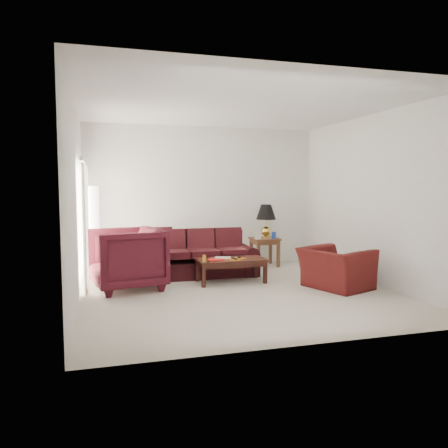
% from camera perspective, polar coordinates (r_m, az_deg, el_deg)
% --- Properties ---
extents(floor, '(5.00, 5.00, 0.00)m').
position_cam_1_polar(floor, '(7.27, 1.84, -8.85)').
color(floor, beige).
rests_on(floor, ground).
extents(blinds, '(0.10, 2.00, 2.16)m').
position_cam_1_polar(blinds, '(8.06, -17.71, 0.07)').
color(blinds, silver).
rests_on(blinds, ground).
extents(sofa, '(2.13, 1.02, 0.85)m').
position_cam_1_polar(sofa, '(8.45, -2.84, -3.95)').
color(sofa, black).
rests_on(sofa, ground).
extents(throw_pillow, '(0.43, 0.22, 0.44)m').
position_cam_1_polar(throw_pillow, '(8.95, -8.14, -1.78)').
color(throw_pillow, black).
rests_on(throw_pillow, sofa).
extents(end_table, '(0.57, 0.57, 0.61)m').
position_cam_1_polar(end_table, '(9.54, 5.32, -3.65)').
color(end_table, '#5C2A1F').
rests_on(end_table, ground).
extents(table_lamp, '(0.52, 0.52, 0.72)m').
position_cam_1_polar(table_lamp, '(9.54, 5.51, 0.38)').
color(table_lamp, gold).
rests_on(table_lamp, end_table).
extents(clock, '(0.13, 0.09, 0.13)m').
position_cam_1_polar(clock, '(9.26, 4.43, -1.61)').
color(clock, white).
rests_on(clock, end_table).
extents(blue_canister, '(0.10, 0.10, 0.14)m').
position_cam_1_polar(blue_canister, '(9.41, 6.54, -1.47)').
color(blue_canister, '#1A3AAF').
rests_on(blue_canister, end_table).
extents(picture_frame, '(0.18, 0.19, 0.05)m').
position_cam_1_polar(picture_frame, '(9.60, 4.42, -1.28)').
color(picture_frame, silver).
rests_on(picture_frame, end_table).
extents(floor_lamp, '(0.37, 0.37, 1.76)m').
position_cam_1_polar(floor_lamp, '(8.97, -16.71, -0.70)').
color(floor_lamp, white).
rests_on(floor_lamp, ground).
extents(armchair_left, '(1.33, 1.31, 1.04)m').
position_cam_1_polar(armchair_left, '(7.53, -12.57, -4.44)').
color(armchair_left, '#3C0E17').
rests_on(armchair_left, ground).
extents(armchair_right, '(1.23, 1.31, 0.69)m').
position_cam_1_polar(armchair_right, '(7.68, 14.41, -5.63)').
color(armchair_right, '#451010').
rests_on(armchair_right, ground).
extents(coffee_table, '(1.36, 0.95, 0.43)m').
position_cam_1_polar(coffee_table, '(7.92, 0.90, -6.09)').
color(coffee_table, black).
rests_on(coffee_table, ground).
extents(magazine_red, '(0.29, 0.23, 0.02)m').
position_cam_1_polar(magazine_red, '(7.74, -1.12, -4.67)').
color(magazine_red, red).
rests_on(magazine_red, coffee_table).
extents(magazine_white, '(0.34, 0.30, 0.02)m').
position_cam_1_polar(magazine_white, '(7.93, -0.18, -4.43)').
color(magazine_white, silver).
rests_on(magazine_white, coffee_table).
extents(magazine_orange, '(0.37, 0.36, 0.02)m').
position_cam_1_polar(magazine_orange, '(7.82, 1.67, -4.56)').
color(magazine_orange, orange).
rests_on(magazine_orange, coffee_table).
extents(remote_a, '(0.07, 0.17, 0.02)m').
position_cam_1_polar(remote_a, '(7.75, 1.34, -4.51)').
color(remote_a, black).
rests_on(remote_a, coffee_table).
extents(remote_b, '(0.08, 0.17, 0.02)m').
position_cam_1_polar(remote_b, '(7.89, 1.95, -4.33)').
color(remote_b, black).
rests_on(remote_b, coffee_table).
extents(yellow_glass, '(0.08, 0.08, 0.11)m').
position_cam_1_polar(yellow_glass, '(7.61, -2.59, -4.47)').
color(yellow_glass, gold).
rests_on(yellow_glass, coffee_table).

